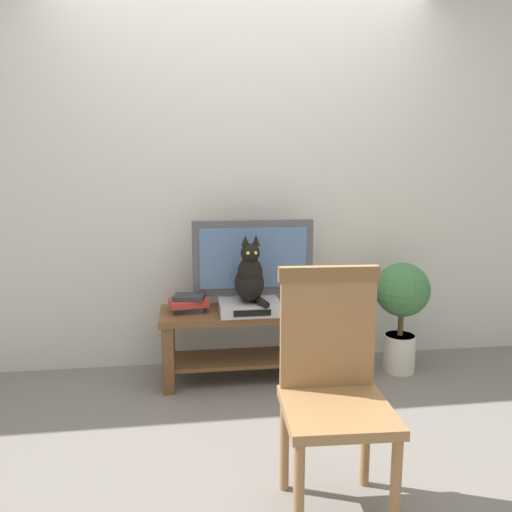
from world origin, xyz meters
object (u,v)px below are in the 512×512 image
at_px(tv_stand, 255,330).
at_px(wooden_chair, 332,375).
at_px(cat, 250,277).
at_px(potted_plant, 402,303).
at_px(book_stack, 189,303).
at_px(tv, 253,261).
at_px(media_box, 250,307).

relative_size(tv_stand, wooden_chair, 1.24).
bearing_deg(wooden_chair, cat, 98.73).
xyz_separation_m(cat, potted_plant, (1.02, 0.07, -0.22)).
distance_m(wooden_chair, potted_plant, 1.50).
bearing_deg(potted_plant, book_stack, 178.77).
height_order(tv_stand, book_stack, book_stack).
height_order(tv_stand, tv, tv).
height_order(wooden_chair, book_stack, wooden_chair).
xyz_separation_m(cat, book_stack, (-0.38, 0.10, -0.17)).
distance_m(media_box, cat, 0.19).
xyz_separation_m(wooden_chair, potted_plant, (0.84, 1.24, -0.07)).
xyz_separation_m(tv, cat, (-0.04, -0.18, -0.07)).
bearing_deg(wooden_chair, book_stack, 113.71).
relative_size(tv_stand, book_stack, 4.65).
distance_m(cat, wooden_chair, 1.19).
bearing_deg(potted_plant, tv_stand, 178.65).
height_order(cat, wooden_chair, wooden_chair).
xyz_separation_m(tv_stand, potted_plant, (0.98, -0.02, 0.15)).
relative_size(tv_stand, cat, 2.87).
xyz_separation_m(wooden_chair, book_stack, (-0.56, 1.27, -0.03)).
xyz_separation_m(book_stack, potted_plant, (1.40, -0.03, -0.05)).
distance_m(tv_stand, cat, 0.39).
bearing_deg(tv_stand, potted_plant, -1.35).
bearing_deg(wooden_chair, potted_plant, 55.76).
bearing_deg(book_stack, tv_stand, -0.94).
bearing_deg(media_box, tv, 75.61).
relative_size(tv_stand, tv, 1.54).
height_order(tv_stand, potted_plant, potted_plant).
height_order(tv, potted_plant, tv).
distance_m(tv_stand, book_stack, 0.46).
bearing_deg(book_stack, wooden_chair, -66.29).
bearing_deg(media_box, potted_plant, 3.13).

